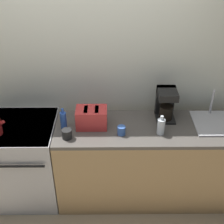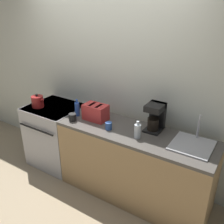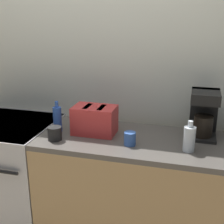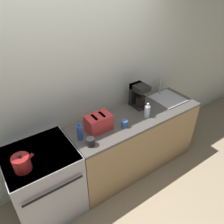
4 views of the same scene
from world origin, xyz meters
TOP-DOWN VIEW (x-y plane):
  - wall_back at (0.00, 0.73)m, footprint 8.00×0.05m
  - stove at (-0.64, 0.33)m, footprint 0.73×0.71m
  - counter_block at (0.66, 0.30)m, footprint 1.85×0.60m
  - toaster at (0.09, 0.32)m, footprint 0.29×0.19m
  - coffee_maker at (0.82, 0.48)m, footprint 0.18×0.23m
  - bottle_clear at (0.74, 0.20)m, footprint 0.07×0.07m
  - bottle_blue at (-0.17, 0.29)m, footprint 0.06×0.06m
  - cup_blue at (0.37, 0.19)m, footprint 0.08×0.08m
  - cup_black at (-0.13, 0.14)m, footprint 0.09×0.09m

SIDE VIEW (x-z plane):
  - counter_block at x=0.66m, z-range 0.00..0.91m
  - stove at x=-0.64m, z-range 0.01..0.92m
  - cup_blue at x=0.37m, z-range 0.91..0.99m
  - cup_black at x=-0.13m, z-range 0.91..1.00m
  - bottle_clear at x=0.74m, z-range 0.89..1.09m
  - bottle_blue at x=-0.17m, z-range 0.89..1.11m
  - toaster at x=0.09m, z-range 0.91..1.10m
  - coffee_maker at x=0.82m, z-range 0.91..1.23m
  - wall_back at x=0.00m, z-range 0.00..2.60m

